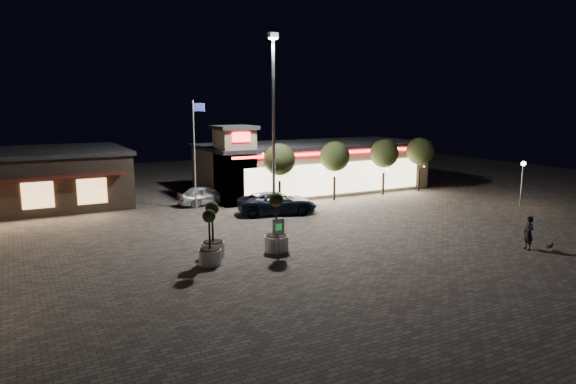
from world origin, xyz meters
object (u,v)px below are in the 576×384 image
white_sedan (207,195)px  valet_sign (278,230)px  pedestrian (529,233)px  pickup_truck (277,203)px  planter_mid (210,247)px  planter_left (213,240)px

white_sedan → valet_sign: valet_sign is taller
white_sedan → pedestrian: 22.82m
pickup_truck → white_sedan: bearing=47.0°
planter_mid → planter_left: bearing=62.8°
pedestrian → valet_sign: 13.49m
planter_left → valet_sign: planter_left is taller
pedestrian → valet_sign: valet_sign is taller
pedestrian → white_sedan: bearing=-134.5°
pedestrian → planter_left: planter_left is taller
planter_left → planter_mid: size_ratio=1.05×
pickup_truck → pedestrian: size_ratio=3.10×
pickup_truck → pedestrian: (7.79, -14.45, 0.13)m
pickup_truck → planter_mid: 12.00m
pickup_truck → valet_sign: valet_sign is taller
pedestrian → planter_mid: planter_mid is taller
planter_mid → white_sedan: bearing=71.2°
white_sedan → planter_mid: 15.03m
planter_left → pedestrian: bearing=-23.6°
white_sedan → valet_sign: (-1.21, -14.51, 0.58)m
planter_left → valet_sign: 3.39m
pedestrian → planter_mid: 16.96m
planter_left → pickup_truck: bearing=45.3°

